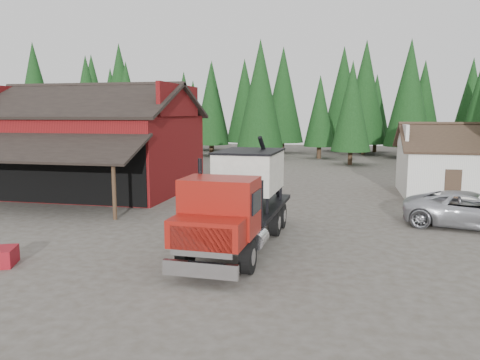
# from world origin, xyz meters

# --- Properties ---
(ground) EXTENTS (120.00, 120.00, 0.00)m
(ground) POSITION_xyz_m (0.00, 0.00, 0.00)
(ground) COLOR #474238
(ground) RESTS_ON ground
(red_barn) EXTENTS (12.80, 13.63, 7.18)m
(red_barn) POSITION_xyz_m (-11.00, 9.90, 2.69)
(red_barn) COLOR maroon
(red_barn) RESTS_ON ground
(farmhouse) EXTENTS (8.60, 6.42, 4.65)m
(farmhouse) POSITION_xyz_m (13.00, 13.00, 1.67)
(farmhouse) COLOR silver
(farmhouse) RESTS_ON ground
(conifer_backdrop) EXTENTS (76.00, 16.00, 16.00)m
(conifer_backdrop) POSITION_xyz_m (0.00, 42.00, 0.00)
(conifer_backdrop) COLOR black
(conifer_backdrop) RESTS_ON ground
(near_pine_a) EXTENTS (4.40, 4.40, 11.40)m
(near_pine_a) POSITION_xyz_m (-22.00, 28.00, 6.39)
(near_pine_a) COLOR #382619
(near_pine_a) RESTS_ON ground
(near_pine_b) EXTENTS (3.96, 3.96, 10.40)m
(near_pine_b) POSITION_xyz_m (6.00, 30.00, 5.89)
(near_pine_b) COLOR #382619
(near_pine_b) RESTS_ON ground
(near_pine_d) EXTENTS (5.28, 5.28, 13.40)m
(near_pine_d) POSITION_xyz_m (-4.00, 34.00, 7.39)
(near_pine_d) COLOR #382619
(near_pine_d) RESTS_ON ground
(feed_truck) EXTENTS (2.87, 9.45, 4.23)m
(feed_truck) POSITION_xyz_m (1.40, -1.04, 1.98)
(feed_truck) COLOR black
(feed_truck) RESTS_ON ground
(silver_car) EXTENTS (6.38, 4.09, 1.64)m
(silver_car) POSITION_xyz_m (11.07, 3.99, 0.82)
(silver_car) COLOR #B4B6BC
(silver_car) RESTS_ON ground
(equip_box) EXTENTS (1.06, 1.28, 0.60)m
(equip_box) POSITION_xyz_m (-6.00, -5.16, 0.30)
(equip_box) COLOR maroon
(equip_box) RESTS_ON ground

